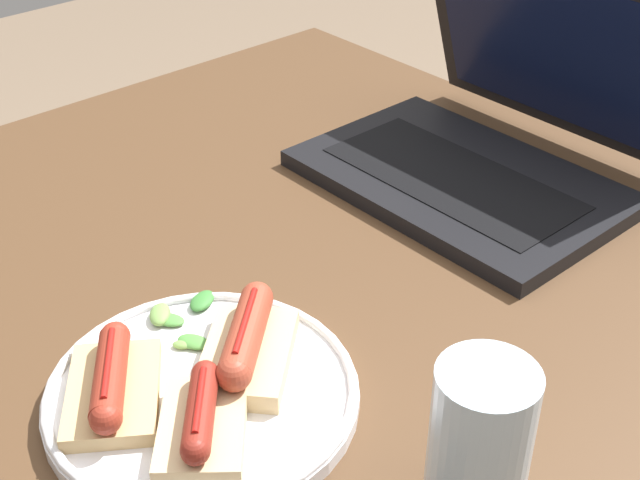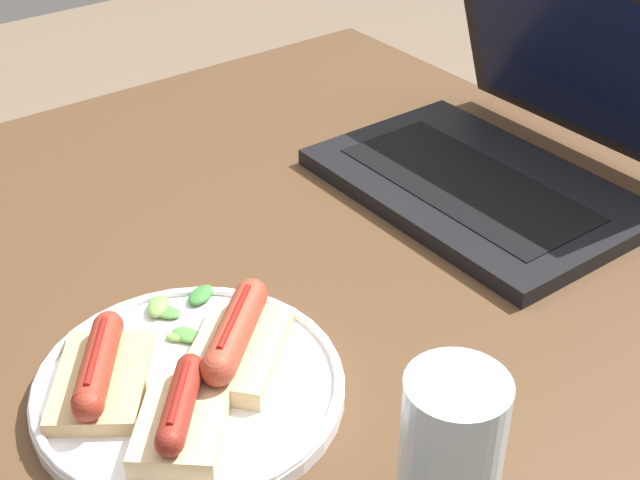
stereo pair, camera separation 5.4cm
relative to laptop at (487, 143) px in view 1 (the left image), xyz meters
name	(u,v)px [view 1 (the left image)]	position (x,y,z in m)	size (l,w,h in m)	color
desk	(349,338)	(0.05, -0.25, -0.11)	(1.06, 0.84, 0.75)	#4C331E
laptop	(487,143)	(0.00, 0.00, 0.00)	(0.34, 0.29, 0.22)	black
plate	(202,393)	(0.09, -0.45, -0.03)	(0.25, 0.25, 0.02)	silver
sausage_toast_left	(112,385)	(0.05, -0.50, -0.01)	(0.13, 0.12, 0.04)	tan
sausage_toast_middle	(247,345)	(0.09, -0.40, -0.01)	(0.12, 0.13, 0.05)	#D6B784
sausage_toast_right	(202,424)	(0.13, -0.47, -0.01)	(0.11, 0.11, 0.04)	#D6B784
salad_pile	(181,318)	(0.01, -0.41, -0.02)	(0.08, 0.07, 0.01)	#709E4C
drinking_glass	(480,442)	(0.29, -0.36, 0.02)	(0.07, 0.07, 0.12)	silver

